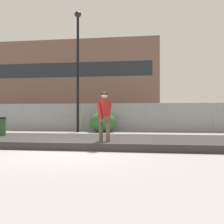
{
  "coord_description": "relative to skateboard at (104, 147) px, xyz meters",
  "views": [
    {
      "loc": [
        2.38,
        -7.56,
        1.19
      ],
      "look_at": [
        0.4,
        6.21,
        1.26
      ],
      "focal_mm": 42.84,
      "sensor_mm": 36.0,
      "label": 1
    }
  ],
  "objects": [
    {
      "name": "ground_plane",
      "position": [
        -0.87,
        -1.2,
        -0.06
      ],
      "size": [
        120.0,
        120.0,
        0.0
      ],
      "primitive_type": "plane",
      "color": "gray"
    },
    {
      "name": "gravel_berm",
      "position": [
        -0.87,
        1.34,
        0.07
      ],
      "size": [
        11.85,
        3.95,
        0.25
      ],
      "primitive_type": "cube",
      "color": "#33302D",
      "rests_on": "ground_plane"
    },
    {
      "name": "skateboard",
      "position": [
        0.0,
        0.0,
        0.0
      ],
      "size": [
        0.79,
        0.59,
        0.07
      ],
      "color": "#9E5B33",
      "rests_on": "ground_plane"
    },
    {
      "name": "skater",
      "position": [
        0.0,
        0.0,
        1.05
      ],
      "size": [
        0.67,
        0.62,
        1.81
      ],
      "color": "gray",
      "rests_on": "skateboard"
    },
    {
      "name": "chain_fence",
      "position": [
        -0.87,
        8.65,
        0.87
      ],
      "size": [
        21.15,
        0.06,
        1.85
      ],
      "color": "gray",
      "rests_on": "ground_plane"
    },
    {
      "name": "street_lamp",
      "position": [
        -3.03,
        7.62,
        4.62
      ],
      "size": [
        0.44,
        0.44,
        7.64
      ],
      "color": "black",
      "rests_on": "ground_plane"
    },
    {
      "name": "parked_car_near",
      "position": [
        -6.29,
        11.13,
        0.78
      ],
      "size": [
        4.46,
        2.06,
        1.66
      ],
      "color": "#474C54",
      "rests_on": "ground_plane"
    },
    {
      "name": "parked_car_mid",
      "position": [
        -0.11,
        10.95,
        0.78
      ],
      "size": [
        4.55,
        2.25,
        1.66
      ],
      "color": "#B7BABF",
      "rests_on": "ground_plane"
    },
    {
      "name": "library_building",
      "position": [
        -12.15,
        42.61,
        7.02
      ],
      "size": [
        30.47,
        13.22,
        14.14
      ],
      "color": "brown",
      "rests_on": "ground_plane"
    },
    {
      "name": "shrub_left",
      "position": [
        -1.48,
        7.79,
        0.58
      ],
      "size": [
        1.65,
        1.35,
        1.27
      ],
      "color": "#2D5B28",
      "rests_on": "ground_plane"
    }
  ]
}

